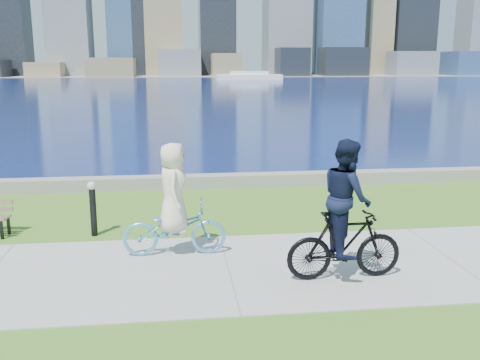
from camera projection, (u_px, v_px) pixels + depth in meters
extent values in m
plane|color=#39681B|center=(228.00, 270.00, 9.12)|extent=(320.00, 320.00, 0.00)
cube|color=#989893|center=(228.00, 269.00, 9.12)|extent=(80.00, 3.50, 0.02)
cube|color=slate|center=(206.00, 181.00, 15.09)|extent=(90.00, 0.50, 0.35)
cube|color=#0C1B51|center=(179.00, 86.00, 78.89)|extent=(320.00, 131.00, 0.01)
cube|color=gray|center=(177.00, 75.00, 135.07)|extent=(320.00, 30.00, 0.12)
cube|color=olive|center=(46.00, 70.00, 123.17)|extent=(7.90, 9.32, 3.34)
cube|color=olive|center=(111.00, 67.00, 123.02)|extent=(10.56, 9.51, 4.35)
cube|color=slate|center=(180.00, 63.00, 127.70)|extent=(9.87, 7.40, 6.33)
cube|color=olive|center=(226.00, 65.00, 126.85)|extent=(6.83, 7.89, 5.37)
cube|color=black|center=(292.00, 62.00, 128.06)|extent=(7.21, 7.49, 6.68)
cube|color=black|center=(343.00, 62.00, 130.27)|extent=(10.61, 8.10, 6.82)
cube|color=slate|center=(411.00, 64.00, 132.50)|extent=(10.56, 7.47, 5.94)
cube|color=navy|center=(465.00, 64.00, 134.02)|extent=(8.82, 9.52, 5.94)
cube|color=navy|center=(125.00, 9.00, 131.77)|extent=(8.89, 8.09, 32.38)
cube|color=olive|center=(377.00, 30.00, 140.49)|extent=(6.69, 7.12, 23.30)
cube|color=black|center=(413.00, 31.00, 142.70)|extent=(10.93, 6.53, 22.93)
cube|color=slate|center=(474.00, 25.00, 141.01)|extent=(6.04, 8.87, 25.67)
cube|color=white|center=(249.00, 77.00, 101.92)|extent=(12.45, 3.56, 1.07)
cube|color=white|center=(249.00, 73.00, 101.74)|extent=(7.11, 2.67, 0.62)
cube|color=black|center=(2.00, 230.00, 10.67)|extent=(0.06, 0.06, 0.39)
cube|color=black|center=(9.00, 225.00, 10.97)|extent=(0.06, 0.06, 0.39)
cylinder|color=black|center=(93.00, 212.00, 10.83)|extent=(0.13, 0.13, 1.01)
sphere|color=beige|center=(92.00, 186.00, 10.71)|extent=(0.18, 0.18, 0.18)
imported|color=#5AA8DC|center=(174.00, 229.00, 9.71)|extent=(0.67, 1.88, 0.98)
imported|color=white|center=(173.00, 188.00, 9.55)|extent=(0.53, 0.81, 1.64)
imported|color=black|center=(344.00, 245.00, 8.60)|extent=(0.58, 1.90, 1.14)
imported|color=black|center=(346.00, 197.00, 8.43)|extent=(0.71, 0.91, 1.86)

